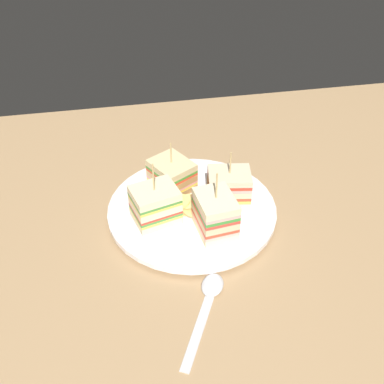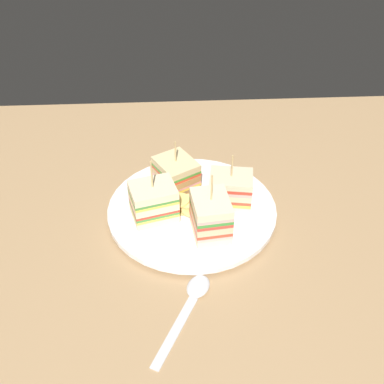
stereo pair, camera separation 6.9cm
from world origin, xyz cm
name	(u,v)px [view 2 (the right image)]	position (x,y,z in cm)	size (l,w,h in cm)	color
ground_plane	(192,218)	(0.00, 0.00, -0.90)	(125.98, 75.73, 1.80)	#A48057
plate	(192,210)	(0.00, 0.00, 0.93)	(26.29, 26.29, 1.54)	white
sandwich_wedge_0	(176,174)	(2.25, -5.59, 3.96)	(8.02, 8.41, 8.49)	#D8C580
sandwich_wedge_1	(154,201)	(5.79, 1.66, 4.33)	(7.73, 6.88, 10.14)	beige
sandwich_wedge_2	(211,216)	(-2.37, 5.55, 4.57)	(5.83, 7.12, 10.27)	beige
sandwich_wedge_3	(230,189)	(-5.97, -0.85, 4.11)	(7.28, 6.03, 8.89)	beige
chip_pile	(185,203)	(1.12, 0.09, 2.42)	(6.64, 7.00, 1.93)	#E2C364
spoon	(194,296)	(0.67, 16.31, 0.42)	(8.55, 13.99, 1.00)	silver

